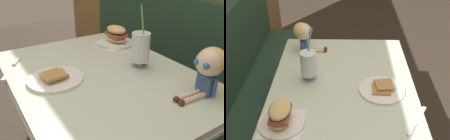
% 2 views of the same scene
% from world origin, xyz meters
% --- Properties ---
extents(booth_bench, '(2.60, 0.48, 1.00)m').
position_xyz_m(booth_bench, '(0.00, 0.81, 0.33)').
color(booth_bench, '#233D2D').
rests_on(booth_bench, ground).
extents(diner_table, '(1.11, 0.81, 0.74)m').
position_xyz_m(diner_table, '(0.00, 0.18, 0.54)').
color(diner_table, beige).
rests_on(diner_table, ground).
extents(toast_plate, '(0.25, 0.25, 0.04)m').
position_xyz_m(toast_plate, '(-0.04, -0.03, 0.75)').
color(toast_plate, white).
rests_on(toast_plate, diner_table).
extents(milkshake_glass, '(0.10, 0.10, 0.32)m').
position_xyz_m(milkshake_glass, '(0.05, 0.37, 0.84)').
color(milkshake_glass, silver).
rests_on(milkshake_glass, diner_table).
extents(sandwich_plate, '(0.22, 0.22, 0.12)m').
position_xyz_m(sandwich_plate, '(-0.30, 0.47, 0.79)').
color(sandwich_plate, white).
rests_on(sandwich_plate, diner_table).
extents(butter_knife, '(0.21, 0.14, 0.01)m').
position_xyz_m(butter_knife, '(-0.31, -0.15, 0.74)').
color(butter_knife, silver).
rests_on(butter_knife, diner_table).
extents(seated_doll, '(0.12, 0.22, 0.20)m').
position_xyz_m(seated_doll, '(0.39, 0.44, 0.87)').
color(seated_doll, '#385689').
rests_on(seated_doll, diner_table).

